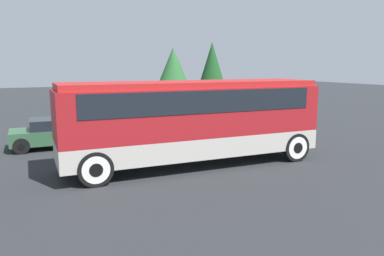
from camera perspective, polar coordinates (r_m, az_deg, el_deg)
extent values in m
plane|color=#26282B|center=(14.87, 0.00, -5.63)|extent=(120.00, 120.00, 0.00)
cube|color=#B7B2A8|center=(14.66, 0.00, -2.31)|extent=(10.09, 2.60, 0.77)
cube|color=maroon|center=(14.45, 0.00, 2.69)|extent=(10.09, 2.60, 1.80)
cube|color=black|center=(14.41, 0.00, 4.45)|extent=(8.88, 2.64, 0.81)
cube|color=#B21E1E|center=(14.37, 0.00, 6.69)|extent=(9.89, 2.39, 0.22)
cube|color=maroon|center=(17.05, 15.23, 2.53)|extent=(0.36, 2.49, 2.06)
cylinder|color=black|center=(15.87, 15.53, -2.85)|extent=(1.16, 0.28, 1.16)
cylinder|color=silver|center=(15.87, 15.53, -2.85)|extent=(0.91, 0.30, 0.91)
cylinder|color=black|center=(15.87, 15.53, -2.85)|extent=(0.44, 0.32, 0.44)
cylinder|color=black|center=(17.73, 10.67, -1.39)|extent=(1.16, 0.28, 1.16)
cylinder|color=silver|center=(17.73, 10.67, -1.39)|extent=(0.91, 0.30, 0.91)
cylinder|color=black|center=(17.73, 10.67, -1.39)|extent=(0.44, 0.32, 0.44)
cylinder|color=black|center=(12.52, -14.51, -6.09)|extent=(1.16, 0.28, 1.16)
cylinder|color=silver|center=(12.52, -14.51, -6.09)|extent=(0.91, 0.30, 0.91)
cylinder|color=black|center=(12.52, -14.51, -6.09)|extent=(0.44, 0.32, 0.44)
cylinder|color=black|center=(14.81, -16.05, -3.75)|extent=(1.16, 0.28, 1.16)
cylinder|color=silver|center=(14.81, -16.05, -3.75)|extent=(0.91, 0.30, 0.91)
cylinder|color=black|center=(14.81, -16.05, -3.75)|extent=(0.44, 0.32, 0.44)
cube|color=silver|center=(20.82, -4.92, 0.34)|extent=(4.60, 1.81, 0.65)
cube|color=black|center=(20.68, -5.42, 1.92)|extent=(2.39, 1.63, 0.53)
cylinder|color=black|center=(20.78, 0.59, -0.31)|extent=(0.68, 0.22, 0.68)
cylinder|color=black|center=(20.78, 0.59, -0.31)|extent=(0.26, 0.26, 0.26)
cylinder|color=black|center=(22.25, -1.15, 0.34)|extent=(0.68, 0.22, 0.68)
cylinder|color=black|center=(22.25, -1.15, 0.34)|extent=(0.26, 0.26, 0.26)
cylinder|color=black|center=(19.57, -9.18, -1.04)|extent=(0.68, 0.22, 0.68)
cylinder|color=black|center=(19.57, -9.18, -1.04)|extent=(0.26, 0.26, 0.26)
cylinder|color=black|center=(21.13, -10.31, -0.30)|extent=(0.68, 0.22, 0.68)
cylinder|color=black|center=(21.13, -10.31, -0.30)|extent=(0.26, 0.26, 0.26)
cube|color=maroon|center=(24.71, 0.54, 1.73)|extent=(4.11, 1.81, 0.56)
cube|color=black|center=(24.58, 0.19, 2.94)|extent=(2.14, 1.63, 0.50)
cylinder|color=black|center=(24.71, 4.65, 1.24)|extent=(0.69, 0.22, 0.69)
cylinder|color=black|center=(24.71, 4.65, 1.24)|extent=(0.26, 0.26, 0.26)
cylinder|color=black|center=(26.14, 2.94, 1.72)|extent=(0.69, 0.22, 0.69)
cylinder|color=black|center=(26.14, 2.94, 1.72)|extent=(0.26, 0.26, 0.26)
cylinder|color=black|center=(23.38, -2.15, 0.80)|extent=(0.69, 0.22, 0.69)
cylinder|color=black|center=(23.38, -2.15, 0.80)|extent=(0.26, 0.26, 0.26)
cylinder|color=black|center=(24.89, -3.55, 1.32)|extent=(0.69, 0.22, 0.69)
cylinder|color=black|center=(24.89, -3.55, 1.32)|extent=(0.26, 0.26, 0.26)
cube|color=#2D5638|center=(19.06, -19.41, -0.98)|extent=(4.46, 1.90, 0.65)
cube|color=black|center=(18.95, -20.04, 0.66)|extent=(2.32, 1.71, 0.48)
cylinder|color=black|center=(18.47, -13.80, -1.77)|extent=(0.72, 0.22, 0.72)
cylinder|color=black|center=(18.47, -13.80, -1.77)|extent=(0.27, 0.26, 0.27)
cylinder|color=black|center=(20.13, -14.67, -0.88)|extent=(0.72, 0.22, 0.72)
cylinder|color=black|center=(20.13, -14.67, -0.88)|extent=(0.27, 0.26, 0.27)
cylinder|color=black|center=(18.21, -24.57, -2.52)|extent=(0.72, 0.22, 0.72)
cylinder|color=black|center=(18.21, -24.57, -2.52)|extent=(0.27, 0.26, 0.27)
cylinder|color=black|center=(19.90, -24.54, -1.56)|extent=(0.72, 0.22, 0.72)
cylinder|color=black|center=(19.90, -24.54, -1.56)|extent=(0.27, 0.26, 0.27)
cylinder|color=brown|center=(38.35, -2.86, 4.97)|extent=(0.28, 0.28, 1.70)
cone|color=#28602D|center=(38.23, -2.89, 9.20)|extent=(3.36, 3.36, 3.96)
cylinder|color=brown|center=(36.81, 3.03, 5.01)|extent=(0.28, 0.28, 2.01)
cone|color=#19471E|center=(36.70, 3.07, 9.77)|extent=(2.51, 2.51, 4.09)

